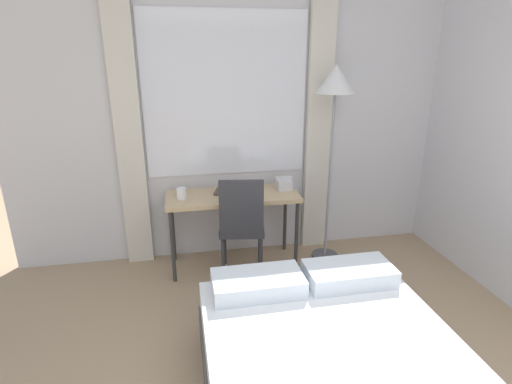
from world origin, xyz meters
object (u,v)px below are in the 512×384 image
(telephone, at_px, (284,183))
(desk, at_px, (233,201))
(desk_chair, at_px, (242,222))
(book, at_px, (229,191))
(standing_lamp, at_px, (335,95))
(mug, at_px, (182,193))

(telephone, bearing_deg, desk, -172.80)
(desk_chair, distance_m, telephone, 0.60)
(desk, relative_size, desk_chair, 1.25)
(desk_chair, height_order, book, desk_chair)
(desk_chair, bearing_deg, book, 112.75)
(standing_lamp, relative_size, book, 6.16)
(standing_lamp, xyz_separation_m, mug, (-1.40, -0.00, -0.84))
(desk, xyz_separation_m, mug, (-0.46, -0.04, 0.12))
(book, bearing_deg, mug, -168.95)
(desk, bearing_deg, standing_lamp, -2.22)
(standing_lamp, distance_m, telephone, 0.95)
(desk_chair, relative_size, standing_lamp, 0.52)
(desk_chair, relative_size, telephone, 5.72)
(standing_lamp, xyz_separation_m, telephone, (-0.43, 0.10, -0.84))
(desk_chair, bearing_deg, telephone, 42.84)
(standing_lamp, bearing_deg, desk_chair, -166.92)
(telephone, height_order, book, telephone)
(desk, xyz_separation_m, desk_chair, (0.05, -0.24, -0.11))
(desk, distance_m, standing_lamp, 1.34)
(desk_chair, distance_m, standing_lamp, 1.41)
(desk_chair, relative_size, book, 3.19)
(mug, bearing_deg, book, 11.05)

